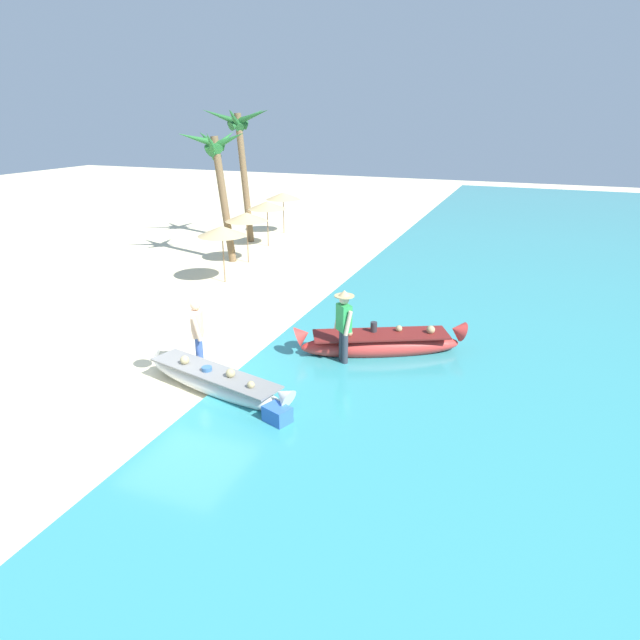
{
  "coord_description": "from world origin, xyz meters",
  "views": [
    {
      "loc": [
        6.69,
        -8.81,
        5.36
      ],
      "look_at": [
        2.39,
        2.14,
        0.9
      ],
      "focal_mm": 30.67,
      "sensor_mm": 36.0,
      "label": 1
    }
  ],
  "objects_px": {
    "boat_white_foreground": "(215,381)",
    "person_vendor_hatted": "(344,323)",
    "palm_tree_tall_inland": "(240,135)",
    "paddle": "(210,414)",
    "cooler_box": "(277,416)",
    "person_tourist_customer": "(198,332)",
    "palm_tree_leaning_seaward": "(217,158)",
    "boat_red_midground": "(381,344)"
  },
  "relations": [
    {
      "from": "person_tourist_customer",
      "to": "person_vendor_hatted",
      "type": "bearing_deg",
      "value": 26.53
    },
    {
      "from": "boat_red_midground",
      "to": "palm_tree_tall_inland",
      "type": "xyz_separation_m",
      "value": [
        -8.99,
        9.83,
        4.18
      ]
    },
    {
      "from": "palm_tree_tall_inland",
      "to": "cooler_box",
      "type": "height_order",
      "value": "palm_tree_tall_inland"
    },
    {
      "from": "palm_tree_leaning_seaward",
      "to": "paddle",
      "type": "distance_m",
      "value": 12.41
    },
    {
      "from": "person_tourist_customer",
      "to": "palm_tree_leaning_seaward",
      "type": "bearing_deg",
      "value": 118.09
    },
    {
      "from": "boat_white_foreground",
      "to": "palm_tree_tall_inland",
      "type": "distance_m",
      "value": 14.91
    },
    {
      "from": "boat_red_midground",
      "to": "paddle",
      "type": "bearing_deg",
      "value": -120.94
    },
    {
      "from": "palm_tree_tall_inland",
      "to": "paddle",
      "type": "bearing_deg",
      "value": -63.78
    },
    {
      "from": "boat_red_midground",
      "to": "palm_tree_leaning_seaward",
      "type": "height_order",
      "value": "palm_tree_leaning_seaward"
    },
    {
      "from": "person_tourist_customer",
      "to": "cooler_box",
      "type": "distance_m",
      "value": 3.04
    },
    {
      "from": "person_vendor_hatted",
      "to": "palm_tree_tall_inland",
      "type": "distance_m",
      "value": 13.96
    },
    {
      "from": "person_tourist_customer",
      "to": "palm_tree_tall_inland",
      "type": "xyz_separation_m",
      "value": [
        -5.51,
        12.07,
        3.55
      ]
    },
    {
      "from": "person_vendor_hatted",
      "to": "cooler_box",
      "type": "distance_m",
      "value": 2.99
    },
    {
      "from": "person_vendor_hatted",
      "to": "person_tourist_customer",
      "type": "bearing_deg",
      "value": -153.47
    },
    {
      "from": "person_vendor_hatted",
      "to": "person_tourist_customer",
      "type": "distance_m",
      "value": 3.18
    },
    {
      "from": "palm_tree_leaning_seaward",
      "to": "palm_tree_tall_inland",
      "type": "bearing_deg",
      "value": 104.38
    },
    {
      "from": "palm_tree_leaning_seaward",
      "to": "cooler_box",
      "type": "distance_m",
      "value": 12.96
    },
    {
      "from": "person_vendor_hatted",
      "to": "person_tourist_customer",
      "type": "relative_size",
      "value": 1.08
    },
    {
      "from": "person_tourist_customer",
      "to": "palm_tree_tall_inland",
      "type": "relative_size",
      "value": 0.29
    },
    {
      "from": "person_tourist_customer",
      "to": "palm_tree_leaning_seaward",
      "type": "relative_size",
      "value": 0.34
    },
    {
      "from": "paddle",
      "to": "boat_red_midground",
      "type": "bearing_deg",
      "value": 59.06
    },
    {
      "from": "boat_red_midground",
      "to": "person_vendor_hatted",
      "type": "height_order",
      "value": "person_vendor_hatted"
    },
    {
      "from": "person_vendor_hatted",
      "to": "paddle",
      "type": "xyz_separation_m",
      "value": [
        -1.64,
        -2.98,
        -1.01
      ]
    },
    {
      "from": "palm_tree_leaning_seaward",
      "to": "boat_red_midground",
      "type": "bearing_deg",
      "value": -38.5
    },
    {
      "from": "boat_white_foreground",
      "to": "person_vendor_hatted",
      "type": "relative_size",
      "value": 2.22
    },
    {
      "from": "person_tourist_customer",
      "to": "paddle",
      "type": "xyz_separation_m",
      "value": [
        1.21,
        -1.56,
        -0.91
      ]
    },
    {
      "from": "person_vendor_hatted",
      "to": "palm_tree_leaning_seaward",
      "type": "bearing_deg",
      "value": 135.81
    },
    {
      "from": "boat_white_foreground",
      "to": "cooler_box",
      "type": "height_order",
      "value": "boat_white_foreground"
    },
    {
      "from": "person_vendor_hatted",
      "to": "boat_white_foreground",
      "type": "bearing_deg",
      "value": -132.82
    },
    {
      "from": "palm_tree_tall_inland",
      "to": "person_tourist_customer",
      "type": "bearing_deg",
      "value": -65.47
    },
    {
      "from": "person_tourist_customer",
      "to": "palm_tree_leaning_seaward",
      "type": "height_order",
      "value": "palm_tree_leaning_seaward"
    },
    {
      "from": "cooler_box",
      "to": "boat_red_midground",
      "type": "bearing_deg",
      "value": 97.18
    },
    {
      "from": "boat_white_foreground",
      "to": "boat_red_midground",
      "type": "bearing_deg",
      "value": 48.4
    },
    {
      "from": "boat_white_foreground",
      "to": "boat_red_midground",
      "type": "distance_m",
      "value": 4.0
    },
    {
      "from": "palm_tree_tall_inland",
      "to": "palm_tree_leaning_seaward",
      "type": "xyz_separation_m",
      "value": [
        0.86,
        -3.37,
        -0.66
      ]
    },
    {
      "from": "cooler_box",
      "to": "palm_tree_tall_inland",
      "type": "bearing_deg",
      "value": 142.01
    },
    {
      "from": "palm_tree_tall_inland",
      "to": "cooler_box",
      "type": "bearing_deg",
      "value": -59.11
    },
    {
      "from": "boat_white_foreground",
      "to": "cooler_box",
      "type": "relative_size",
      "value": 8.37
    },
    {
      "from": "boat_red_midground",
      "to": "cooler_box",
      "type": "bearing_deg",
      "value": -103.94
    },
    {
      "from": "person_tourist_customer",
      "to": "cooler_box",
      "type": "xyz_separation_m",
      "value": [
        2.57,
        -1.44,
        -0.74
      ]
    },
    {
      "from": "boat_red_midground",
      "to": "person_tourist_customer",
      "type": "relative_size",
      "value": 2.32
    },
    {
      "from": "boat_white_foreground",
      "to": "person_vendor_hatted",
      "type": "height_order",
      "value": "person_vendor_hatted"
    }
  ]
}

